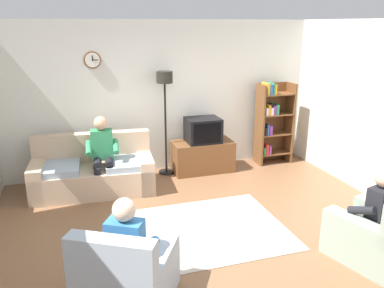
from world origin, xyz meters
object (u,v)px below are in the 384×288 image
tv (203,130)px  person_in_right_armchair (373,209)px  person_in_left_armchair (130,244)px  floor_lamp (165,94)px  tv_stand (202,156)px  bookshelf (272,121)px  armchair_near_bookshelf (376,236)px  armchair_near_window (128,278)px  couch (93,173)px  person_on_couch (103,151)px

tv → person_in_right_armchair: 3.35m
person_in_left_armchair → floor_lamp: bearing=70.2°
tv_stand → floor_lamp: size_ratio=0.59×
bookshelf → floor_lamp: (-2.10, 0.03, 0.62)m
armchair_near_bookshelf → person_in_left_armchair: (-2.80, 0.17, 0.32)m
armchair_near_window → person_in_left_armchair: size_ratio=1.04×
tv → bookshelf: bearing=3.9°
tv_stand → armchair_near_window: armchair_near_window is taller
couch → bookshelf: (3.42, 0.40, 0.52)m
couch → person_in_left_armchair: person_in_left_armchair is taller
floor_lamp → person_on_couch: bearing=-155.1°
person_in_right_armchair → tv: bearing=106.4°
person_in_left_armchair → armchair_near_bookshelf: bearing=-3.5°
couch → armchair_near_bookshelf: bearing=-45.4°
bookshelf → armchair_near_window: size_ratio=1.36×
couch → tv_stand: size_ratio=1.79×
tv → person_on_couch: 1.87m
tv → armchair_near_bookshelf: 3.47m
tv_stand → armchair_near_window: 3.73m
person_on_couch → person_in_left_armchair: size_ratio=1.11×
tv_stand → person_in_left_armchair: person_in_left_armchair is taller
person_on_couch → person_in_right_armchair: 3.93m
bookshelf → person_on_couch: 3.30m
floor_lamp → armchair_near_bookshelf: (1.63, -3.42, -1.16)m
tv_stand → armchair_near_bookshelf: 3.46m
bookshelf → armchair_near_bookshelf: size_ratio=1.48×
couch → bookshelf: size_ratio=1.24×
couch → tv_stand: bearing=9.4°
couch → person_in_left_armchair: bearing=-86.8°
couch → tv: 2.06m
person_on_couch → armchair_near_window: bearing=-91.0°
floor_lamp → person_in_right_armchair: floor_lamp is taller
tv_stand → person_on_couch: person_on_couch is taller
armchair_near_window → person_in_right_armchair: 2.83m
tv_stand → armchair_near_bookshelf: armchair_near_bookshelf is taller
tv_stand → person_in_left_armchair: 3.65m
tv_stand → person_in_right_armchair: (0.94, -3.23, 0.32)m
person_on_couch → person_in_left_armchair: bearing=-90.1°
tv → bookshelf: size_ratio=0.38×
tv_stand → person_in_right_armchair: 3.38m
person_on_couch → floor_lamp: bearing=24.9°
tv_stand → armchair_near_window: bearing=-120.2°
armchair_near_window → bookshelf: bearing=44.9°
person_in_right_armchair → person_on_couch: bearing=134.7°
tv_stand → bookshelf: 1.54m
armchair_near_window → person_in_right_armchair: size_ratio=1.04×
tv_stand → tv: (0.00, -0.02, 0.50)m
couch → bookshelf: 3.48m
tv_stand → person_on_couch: 1.92m
armchair_near_window → person_in_right_armchair: bearing=-0.2°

